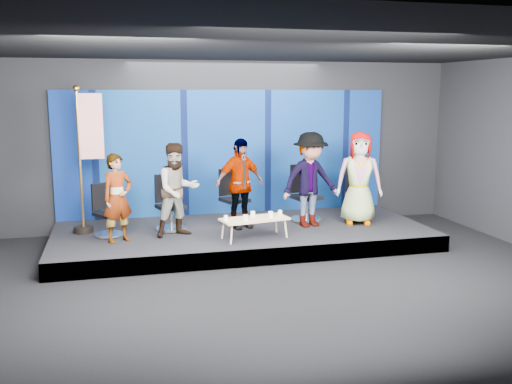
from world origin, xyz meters
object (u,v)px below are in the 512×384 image
chair_a (107,219)px  coffee_table (254,220)px  mug_d (271,214)px  panelist_b (178,190)px  mug_e (280,212)px  panelist_d (310,180)px  mug_a (226,218)px  mug_c (253,214)px  panelist_a (118,198)px  panelist_c (240,183)px  chair_c (233,205)px  chair_d (305,202)px  chair_e (357,200)px  panelist_e (359,178)px  chair_b (170,212)px  mug_b (245,218)px  flag_stand (87,156)px

chair_a → coffee_table: bearing=-48.2°
mug_d → panelist_b: bearing=161.4°
chair_a → coffee_table: chair_a is taller
mug_e → panelist_d: bearing=33.4°
mug_a → mug_c: mug_c is taller
panelist_a → panelist_c: bearing=-17.9°
chair_c → chair_d: chair_d is taller
chair_e → panelist_e: 0.74m
panelist_e → mug_a: bearing=-147.9°
chair_a → mug_e: bearing=-42.6°
panelist_b → coffee_table: size_ratio=1.33×
panelist_a → chair_b: size_ratio=1.48×
mug_a → mug_d: bearing=2.0°
chair_a → mug_e: (3.04, -0.67, 0.10)m
panelist_e → chair_d: bearing=169.1°
mug_b → chair_d: bearing=40.2°
panelist_e → mug_a: panelist_e is taller
panelist_c → chair_e: 2.58m
mug_b → panelist_c: bearing=83.0°
panelist_d → flag_stand: 4.15m
panelist_a → mug_b: (2.13, -0.51, -0.35)m
chair_c → coffee_table: (0.09, -1.35, -0.01)m
chair_e → mug_d: chair_e is taller
chair_b → mug_b: (1.19, -1.17, 0.08)m
panelist_e → panelist_b: bearing=-159.6°
panelist_d → panelist_e: 1.00m
chair_a → panelist_b: 1.38m
panelist_c → mug_c: bearing=-102.5°
panelist_a → panelist_c: panelist_c is taller
chair_d → mug_d: chair_d is taller
panelist_d → coffee_table: size_ratio=1.44×
panelist_a → panelist_b: 1.06m
chair_d → coffee_table: size_ratio=0.89×
panelist_d → mug_a: (-1.78, -0.68, -0.50)m
mug_a → mug_c: size_ratio=0.84×
panelist_d → chair_e: 1.38m
mug_e → coffee_table: bearing=-163.5°
chair_e → panelist_e: size_ratio=0.62×
mug_a → mug_b: 0.34m
panelist_a → flag_stand: flag_stand is taller
panelist_e → mug_e: (-1.74, -0.46, -0.50)m
chair_b → panelist_c: (1.31, -0.17, 0.52)m
mug_e → flag_stand: (-3.34, 1.01, 1.01)m
panelist_b → panelist_d: size_ratio=0.92×
chair_d → panelist_a: bearing=-178.8°
chair_e → mug_c: 2.64m
chair_d → mug_a: chair_d is taller
chair_c → mug_b: chair_c is taller
chair_a → panelist_d: (3.78, -0.18, 0.60)m
panelist_a → panelist_c: (2.25, 0.49, 0.09)m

